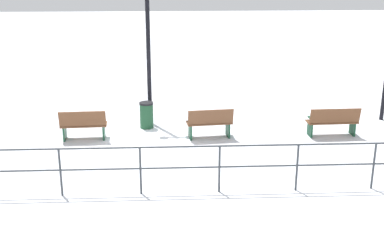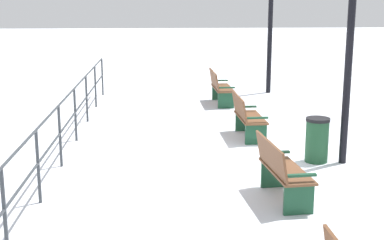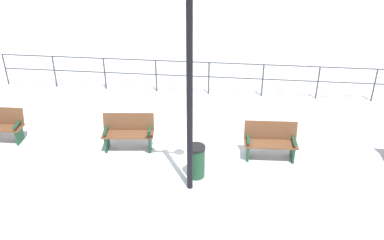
% 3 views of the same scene
% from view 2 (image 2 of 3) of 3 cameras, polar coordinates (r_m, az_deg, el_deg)
% --- Properties ---
extents(ground_plane, '(80.00, 80.00, 0.00)m').
position_cam_2_polar(ground_plane, '(10.39, 7.23, -4.45)').
color(ground_plane, white).
rests_on(ground_plane, ground).
extents(bench_second, '(0.69, 1.41, 0.95)m').
position_cam_2_polar(bench_second, '(8.48, 9.25, -5.15)').
color(bench_second, brown).
rests_on(bench_second, ground).
extents(bench_third, '(0.63, 1.38, 0.95)m').
position_cam_2_polar(bench_third, '(12.04, 5.71, 0.36)').
color(bench_third, brown).
rests_on(bench_third, ground).
extents(bench_fourth, '(0.61, 1.47, 0.95)m').
position_cam_2_polar(bench_fourth, '(15.66, 2.91, 3.41)').
color(bench_fourth, brown).
rests_on(bench_fourth, ground).
extents(waterfront_railing, '(0.05, 14.41, 1.15)m').
position_cam_2_polar(waterfront_railing, '(10.20, -13.58, -0.58)').
color(waterfront_railing, '#383D42').
rests_on(waterfront_railing, ground).
extents(trash_bin, '(0.45, 0.45, 0.84)m').
position_cam_2_polar(trash_bin, '(10.54, 12.83, -2.01)').
color(trash_bin, '#1E4C2D').
rests_on(trash_bin, ground).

